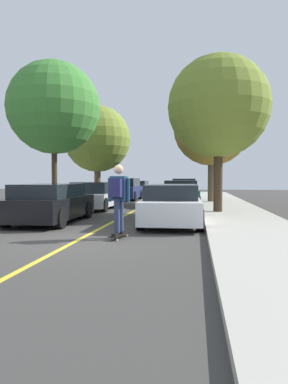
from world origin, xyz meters
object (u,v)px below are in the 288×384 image
parked_car_left_far (125,189)px  street_tree_right_nearest (219,107)px  streetlamp (100,150)px  parked_car_right_near (181,194)px  parked_car_left_nearest (50,203)px  skateboarder (118,195)px  parked_car_right_nearest (172,204)px  skateboard (119,235)px  parked_car_left_near (96,196)px  parked_car_right_far (185,190)px  street_tree_left_nearest (54,108)px  parked_car_left_farthest (138,189)px  street_tree_left_near (97,139)px  street_tree_right_near (211,128)px  fire_hydrant (42,202)px

parked_car_left_far → street_tree_right_nearest: street_tree_right_nearest is taller
streetlamp → street_tree_right_nearest: bearing=-50.5°
street_tree_right_nearest → parked_car_right_near: bearing=114.3°
parked_car_left_nearest → skateboarder: bearing=-43.7°
parked_car_right_nearest → skateboard: 3.22m
parked_car_right_near → streetlamp: 8.44m
parked_car_left_near → parked_car_right_far: size_ratio=1.06×
parked_car_right_nearest → skateboarder: size_ratio=2.63×
street_tree_left_nearest → parked_car_right_far: bearing=57.4°
skateboarder → parked_car_left_farthest: bearing=98.0°
street_tree_right_nearest → parked_car_right_far: bearing=99.5°
street_tree_right_nearest → skateboard: 8.06m
parked_car_right_far → street_tree_left_near: bearing=-163.5°
parked_car_left_nearest → parked_car_right_near: (4.09, 7.10, 0.02)m
parked_car_left_nearest → parked_car_right_near: bearing=60.0°
street_tree_right_near → parked_car_left_farthest: bearing=124.8°
street_tree_left_near → street_tree_left_nearest: bearing=-90.0°
parked_car_right_far → skateboarder: skateboarder is taller
street_tree_right_nearest → parked_car_left_near: bearing=160.0°
parked_car_left_nearest → parked_car_right_far: (4.09, 13.38, 0.06)m
parked_car_left_near → skateboard: parked_car_left_near is taller
parked_car_left_nearest → parked_car_left_farthest: (-0.00, 18.20, -0.02)m
parked_car_left_farthest → streetlamp: size_ratio=0.72×
parked_car_left_near → parked_car_right_far: parked_car_right_far is taller
parked_car_right_far → street_tree_left_nearest: (-5.76, -9.00, 4.04)m
parked_car_left_farthest → skateboarder: bearing=-82.0°
streetlamp → fire_hydrant: bearing=-88.5°
skateboard → street_tree_right_near: bearing=77.7°
parked_car_left_near → street_tree_left_nearest: street_tree_left_nearest is taller
street_tree_left_nearest → fire_hydrant: street_tree_left_nearest is taller
parked_car_left_near → parked_car_left_far: (-0.00, 7.20, 0.10)m
parked_car_left_nearest → skateboard: parked_car_left_nearest is taller
street_tree_right_nearest → skateboard: bearing=-114.1°
parked_car_left_far → parked_car_right_nearest: bearing=-71.9°
street_tree_right_nearest → street_tree_right_near: (-0.00, 6.51, 0.07)m
parked_car_left_near → parked_car_right_near: parked_car_right_near is taller
parked_car_right_near → skateboarder: skateboarder is taller
parked_car_right_near → parked_car_right_far: size_ratio=0.94×
street_tree_left_nearest → street_tree_right_nearest: street_tree_left_nearest is taller
parked_car_left_near → street_tree_right_near: (5.76, 4.42, 3.83)m
parked_car_left_far → street_tree_left_near: size_ratio=0.65×
parked_car_left_far → fire_hydrant: size_ratio=5.80×
street_tree_right_near → fire_hydrant: 11.00m
parked_car_right_nearest → street_tree_right_near: bearing=80.3°
street_tree_right_near → skateboard: (-2.78, -12.72, -4.39)m
parked_car_right_near → fire_hydrant: parked_car_right_near is taller
parked_car_left_nearest → street_tree_right_nearest: street_tree_right_nearest is taller
parked_car_right_nearest → fire_hydrant: parked_car_right_nearest is taller
fire_hydrant → street_tree_left_near: bearing=91.1°
skateboarder → parked_car_right_near: bearing=83.6°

